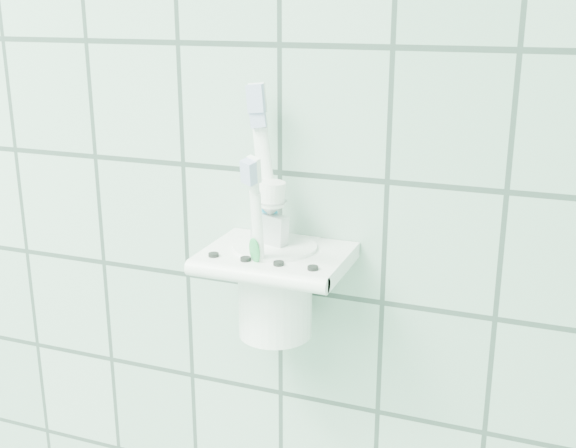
# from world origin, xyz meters

# --- Properties ---
(holder_bracket) EXTENTS (0.13, 0.10, 0.04)m
(holder_bracket) POSITION_xyz_m (0.63, 1.15, 1.30)
(holder_bracket) COLOR white
(holder_bracket) RESTS_ON wall_back
(cup) EXTENTS (0.08, 0.08, 0.09)m
(cup) POSITION_xyz_m (0.63, 1.16, 1.27)
(cup) COLOR white
(cup) RESTS_ON holder_bracket
(toothbrush_pink) EXTENTS (0.04, 0.03, 0.21)m
(toothbrush_pink) POSITION_xyz_m (0.64, 1.16, 1.34)
(toothbrush_pink) COLOR white
(toothbrush_pink) RESTS_ON cup
(toothbrush_blue) EXTENTS (0.03, 0.02, 0.22)m
(toothbrush_blue) POSITION_xyz_m (0.63, 1.17, 1.34)
(toothbrush_blue) COLOR white
(toothbrush_blue) RESTS_ON cup
(toothbrush_orange) EXTENTS (0.02, 0.05, 0.18)m
(toothbrush_orange) POSITION_xyz_m (0.62, 1.14, 1.32)
(toothbrush_orange) COLOR white
(toothbrush_orange) RESTS_ON cup
(toothpaste_tube) EXTENTS (0.04, 0.04, 0.14)m
(toothpaste_tube) POSITION_xyz_m (0.62, 1.16, 1.31)
(toothpaste_tube) COLOR silver
(toothpaste_tube) RESTS_ON cup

